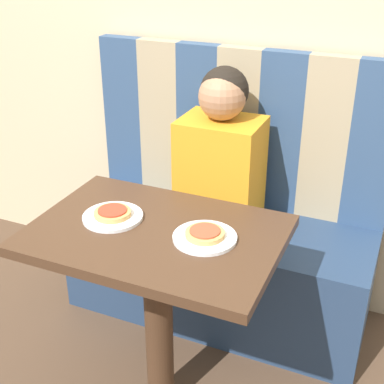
% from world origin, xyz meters
% --- Properties ---
extents(wall_back, '(7.00, 0.05, 2.60)m').
position_xyz_m(wall_back, '(0.00, 0.89, 1.30)').
color(wall_back, '#C6B28E').
rests_on(wall_back, ground_plane).
extents(booth_seat, '(1.32, 0.49, 0.48)m').
position_xyz_m(booth_seat, '(0.00, 0.59, 0.24)').
color(booth_seat, navy).
rests_on(booth_seat, ground_plane).
extents(booth_backrest, '(1.32, 0.06, 0.70)m').
position_xyz_m(booth_backrest, '(0.00, 0.80, 0.83)').
color(booth_backrest, navy).
rests_on(booth_backrest, booth_seat).
extents(dining_table, '(0.80, 0.56, 0.76)m').
position_xyz_m(dining_table, '(0.00, 0.00, 0.62)').
color(dining_table, '#422B1C').
rests_on(dining_table, ground_plane).
extents(person, '(0.33, 0.25, 0.66)m').
position_xyz_m(person, '(0.00, 0.59, 0.80)').
color(person, orange).
rests_on(person, booth_seat).
extents(plate_left, '(0.20, 0.20, 0.01)m').
position_xyz_m(plate_left, '(-0.17, 0.01, 0.76)').
color(plate_left, white).
rests_on(plate_left, dining_table).
extents(plate_right, '(0.20, 0.20, 0.01)m').
position_xyz_m(plate_right, '(0.17, 0.01, 0.76)').
color(plate_right, white).
rests_on(plate_right, dining_table).
extents(pizza_left, '(0.12, 0.12, 0.02)m').
position_xyz_m(pizza_left, '(-0.17, 0.01, 0.78)').
color(pizza_left, tan).
rests_on(pizza_left, plate_left).
extents(pizza_right, '(0.12, 0.12, 0.02)m').
position_xyz_m(pizza_right, '(0.17, 0.01, 0.78)').
color(pizza_right, tan).
rests_on(pizza_right, plate_right).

